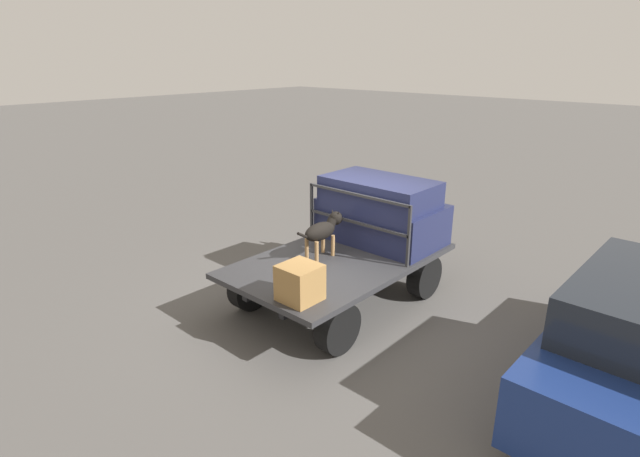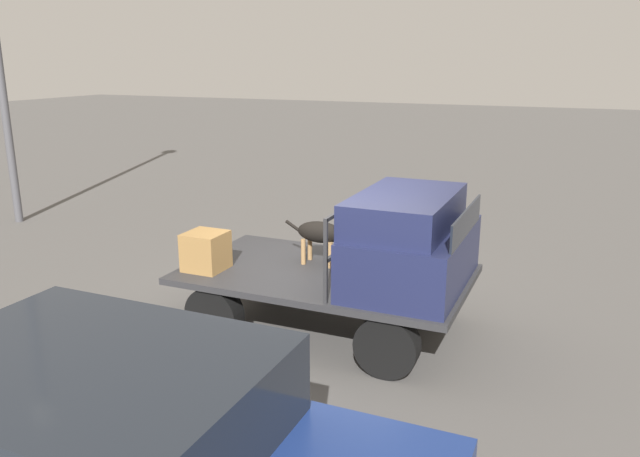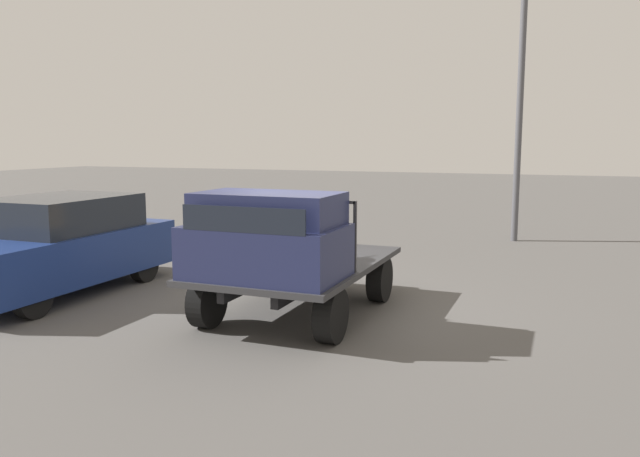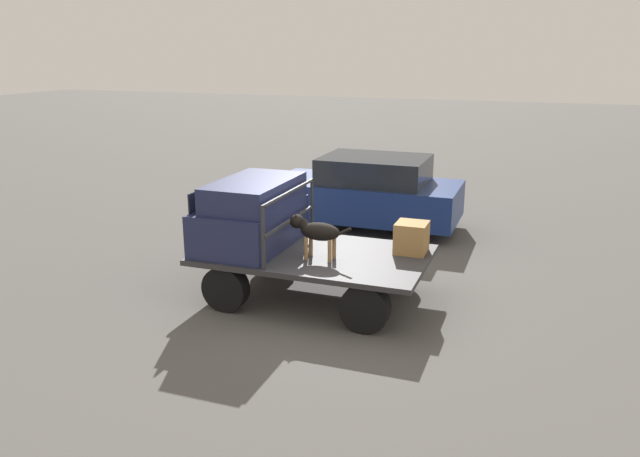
{
  "view_description": "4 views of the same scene",
  "coord_description": "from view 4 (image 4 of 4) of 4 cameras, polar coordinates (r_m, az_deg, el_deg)",
  "views": [
    {
      "loc": [
        -5.48,
        -4.56,
        3.73
      ],
      "look_at": [
        -0.19,
        0.24,
        1.23
      ],
      "focal_mm": 28.0,
      "sensor_mm": 36.0,
      "label": 1
    },
    {
      "loc": [
        2.84,
        -6.76,
        3.32
      ],
      "look_at": [
        -0.19,
        0.24,
        1.23
      ],
      "focal_mm": 35.0,
      "sensor_mm": 36.0,
      "label": 2
    },
    {
      "loc": [
        8.06,
        3.49,
        2.48
      ],
      "look_at": [
        -0.19,
        0.24,
        1.23
      ],
      "focal_mm": 35.0,
      "sensor_mm": 36.0,
      "label": 3
    },
    {
      "loc": [
        -3.22,
        8.57,
        3.8
      ],
      "look_at": [
        -0.19,
        0.24,
        1.23
      ],
      "focal_mm": 35.0,
      "sensor_mm": 36.0,
      "label": 4
    }
  ],
  "objects": [
    {
      "name": "ground_plane",
      "position": [
        9.91,
        -0.53,
        -6.36
      ],
      "size": [
        80.0,
        80.0,
        0.0
      ],
      "primitive_type": "plane",
      "color": "#514F4C"
    },
    {
      "name": "flatbed_truck",
      "position": [
        9.71,
        -0.54,
        -3.32
      ],
      "size": [
        3.49,
        2.09,
        0.76
      ],
      "color": "black",
      "rests_on": "ground"
    },
    {
      "name": "truck_cab",
      "position": [
        9.91,
        -6.28,
        1.26
      ],
      "size": [
        1.23,
        1.97,
        1.07
      ],
      "color": "#1E2347",
      "rests_on": "flatbed_truck"
    },
    {
      "name": "truck_headboard",
      "position": [
        9.61,
        -2.79,
        1.6
      ],
      "size": [
        0.04,
        1.97,
        0.95
      ],
      "color": "#2D2D30",
      "rests_on": "flatbed_truck"
    },
    {
      "name": "dog",
      "position": [
        9.27,
        -0.47,
        -0.2
      ],
      "size": [
        1.01,
        0.27,
        0.69
      ],
      "rotation": [
        0.0,
        0.0,
        0.11
      ],
      "color": "#9E7547",
      "rests_on": "flatbed_truck"
    },
    {
      "name": "cargo_crate",
      "position": [
        9.68,
        8.37,
        -0.82
      ],
      "size": [
        0.48,
        0.48,
        0.48
      ],
      "color": "olive",
      "rests_on": "flatbed_truck"
    },
    {
      "name": "parked_sedan",
      "position": [
        13.58,
        4.36,
        3.35
      ],
      "size": [
        4.03,
        1.9,
        1.57
      ],
      "rotation": [
        0.0,
        0.0,
        0.13
      ],
      "color": "black",
      "rests_on": "ground"
    }
  ]
}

